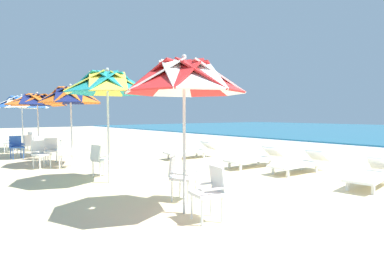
% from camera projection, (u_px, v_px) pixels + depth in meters
% --- Properties ---
extents(ground_plane, '(80.00, 80.00, 0.00)m').
position_uv_depth(ground_plane, '(270.00, 188.00, 7.24)').
color(ground_plane, beige).
extents(beach_umbrella_0, '(2.05, 2.05, 2.67)m').
position_uv_depth(beach_umbrella_0, '(184.00, 79.00, 5.22)').
color(beach_umbrella_0, silver).
rests_on(beach_umbrella_0, ground).
extents(plastic_chair_0, '(0.53, 0.55, 0.87)m').
position_uv_depth(plastic_chair_0, '(210.00, 189.00, 5.00)').
color(plastic_chair_0, white).
rests_on(plastic_chair_0, ground).
extents(plastic_chair_1, '(0.61, 0.59, 0.87)m').
position_uv_depth(plastic_chair_1, '(181.00, 175.00, 6.20)').
color(plastic_chair_1, white).
rests_on(plastic_chair_1, ground).
extents(beach_umbrella_1, '(2.10, 2.10, 2.80)m').
position_uv_depth(beach_umbrella_1, '(107.00, 84.00, 7.60)').
color(beach_umbrella_1, silver).
rests_on(beach_umbrella_1, ground).
extents(plastic_chair_2, '(0.51, 0.53, 0.87)m').
position_uv_depth(plastic_chair_2, '(100.00, 158.00, 8.55)').
color(plastic_chair_2, white).
rests_on(plastic_chair_2, ground).
extents(beach_umbrella_2, '(2.03, 2.03, 2.67)m').
position_uv_depth(beach_umbrella_2, '(71.00, 96.00, 10.26)').
color(beach_umbrella_2, silver).
rests_on(beach_umbrella_2, ground).
extents(plastic_chair_3, '(0.58, 0.55, 0.87)m').
position_uv_depth(plastic_chair_3, '(40.00, 153.00, 9.85)').
color(plastic_chair_3, white).
rests_on(plastic_chair_3, ground).
extents(plastic_chair_4, '(0.59, 0.61, 0.87)m').
position_uv_depth(plastic_chair_4, '(64.00, 152.00, 9.91)').
color(plastic_chair_4, white).
rests_on(plastic_chair_4, ground).
extents(plastic_chair_5, '(0.49, 0.46, 0.87)m').
position_uv_depth(plastic_chair_5, '(52.00, 149.00, 10.84)').
color(plastic_chair_5, white).
rests_on(plastic_chair_5, ground).
extents(beach_umbrella_3, '(2.25, 2.25, 2.56)m').
position_uv_depth(beach_umbrella_3, '(37.00, 101.00, 12.26)').
color(beach_umbrella_3, silver).
rests_on(beach_umbrella_3, ground).
extents(plastic_chair_6, '(0.62, 0.61, 0.87)m').
position_uv_depth(plastic_chair_6, '(40.00, 146.00, 11.81)').
color(plastic_chair_6, white).
rests_on(plastic_chair_6, ground).
extents(plastic_chair_7, '(0.63, 0.63, 0.87)m').
position_uv_depth(plastic_chair_7, '(25.00, 144.00, 12.65)').
color(plastic_chair_7, white).
rests_on(plastic_chair_7, ground).
extents(plastic_chair_8, '(0.49, 0.46, 0.87)m').
position_uv_depth(plastic_chair_8, '(16.00, 146.00, 12.06)').
color(plastic_chair_8, blue).
rests_on(plastic_chair_8, ground).
extents(beach_umbrella_4, '(2.41, 2.41, 2.62)m').
position_uv_depth(beach_umbrella_4, '(22.00, 103.00, 14.70)').
color(beach_umbrella_4, silver).
rests_on(beach_umbrella_4, ground).
extents(plastic_chair_9, '(0.48, 0.51, 0.87)m').
position_uv_depth(plastic_chair_9, '(35.00, 140.00, 14.57)').
color(plastic_chair_9, white).
rests_on(plastic_chair_9, ground).
extents(plastic_chair_10, '(0.58, 0.60, 0.87)m').
position_uv_depth(plastic_chair_10, '(12.00, 141.00, 13.88)').
color(plastic_chair_10, white).
rests_on(plastic_chair_10, ground).
extents(plastic_chair_11, '(0.48, 0.45, 0.87)m').
position_uv_depth(plastic_chair_11, '(32.00, 139.00, 15.20)').
color(plastic_chair_11, white).
rests_on(plastic_chair_11, ground).
extents(sun_lounger_0, '(0.85, 2.20, 0.62)m').
position_uv_depth(sun_lounger_0, '(372.00, 174.00, 7.38)').
color(sun_lounger_0, white).
rests_on(sun_lounger_0, ground).
extents(sun_lounger_1, '(0.78, 2.19, 0.62)m').
position_uv_depth(sun_lounger_1, '(300.00, 163.00, 9.12)').
color(sun_lounger_1, white).
rests_on(sun_lounger_1, ground).
extents(sun_lounger_2, '(0.82, 2.19, 0.62)m').
position_uv_depth(sun_lounger_2, '(255.00, 158.00, 10.13)').
color(sun_lounger_2, white).
rests_on(sun_lounger_2, ground).
extents(sun_lounger_3, '(0.87, 2.20, 0.62)m').
position_uv_depth(sun_lounger_3, '(191.00, 151.00, 12.16)').
color(sun_lounger_3, white).
rests_on(sun_lounger_3, ground).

